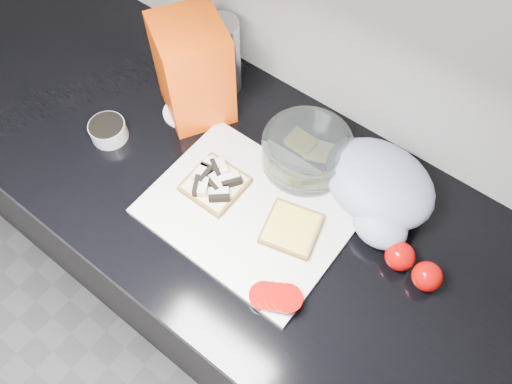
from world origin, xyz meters
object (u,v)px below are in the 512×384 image
cutting_board (247,213)px  steel_canister (223,56)px  glass_bowl (306,153)px  bread_bag (193,70)px

cutting_board → steel_canister: bearing=136.5°
cutting_board → steel_canister: (-0.26, 0.25, 0.09)m
glass_bowl → steel_canister: bearing=166.0°
cutting_board → steel_canister: 0.37m
cutting_board → steel_canister: size_ratio=2.11×
cutting_board → glass_bowl: bearing=83.0°
glass_bowl → bread_bag: size_ratio=0.80×
bread_bag → glass_bowl: bearing=35.0°
glass_bowl → bread_bag: (-0.29, -0.02, 0.08)m
bread_bag → steel_canister: 0.10m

